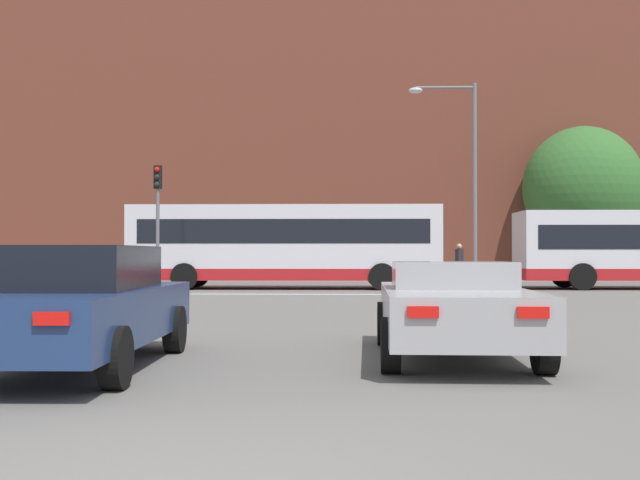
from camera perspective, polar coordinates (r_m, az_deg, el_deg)
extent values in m
cube|color=silver|center=(26.62, -0.08, -3.87)|extent=(8.52, 0.30, 0.01)
cube|color=gray|center=(40.00, 0.51, -2.90)|extent=(69.47, 2.50, 0.01)
cube|color=brown|center=(49.92, 0.00, 8.35)|extent=(45.66, 11.71, 18.86)
cube|color=navy|center=(9.95, -16.96, -5.12)|extent=(1.89, 4.85, 0.62)
cube|color=black|center=(9.88, -17.02, -1.87)|extent=(1.60, 2.19, 0.51)
cylinder|color=black|center=(11.67, -18.82, -6.02)|extent=(0.23, 0.64, 0.64)
cylinder|color=black|center=(11.20, -10.29, -6.26)|extent=(0.23, 0.64, 0.64)
cylinder|color=black|center=(8.31, -14.34, -8.12)|extent=(0.23, 0.64, 0.64)
cube|color=red|center=(7.46, -18.54, -5.32)|extent=(0.32, 0.05, 0.12)
cube|color=#9E9EA3|center=(10.60, 9.47, -4.98)|extent=(1.92, 4.57, 0.59)
cube|color=#9E9EA3|center=(10.69, 9.40, -2.45)|extent=(1.58, 1.40, 0.34)
cylinder|color=black|center=(11.96, 4.63, -5.94)|extent=(0.24, 0.65, 0.64)
cylinder|color=black|center=(12.13, 12.82, -5.85)|extent=(0.24, 0.65, 0.64)
cylinder|color=black|center=(9.18, 5.04, -7.46)|extent=(0.24, 0.65, 0.64)
cylinder|color=black|center=(9.39, 15.67, -7.28)|extent=(0.24, 0.65, 0.64)
cube|color=red|center=(8.28, 7.34, -5.10)|extent=(0.32, 0.06, 0.12)
cube|color=red|center=(8.43, 14.92, -5.01)|extent=(0.32, 0.06, 0.12)
cube|color=silver|center=(30.83, -2.49, -0.20)|extent=(11.80, 2.55, 2.83)
cube|color=#AD191E|center=(30.84, -2.49, -2.42)|extent=(11.82, 2.57, 0.44)
cube|color=black|center=(30.84, -2.48, 0.57)|extent=(10.85, 2.58, 0.90)
cylinder|color=black|center=(32.02, 4.22, -2.49)|extent=(1.00, 0.28, 1.00)
cylinder|color=black|center=(29.57, 4.43, -2.62)|extent=(1.00, 0.28, 1.00)
cylinder|color=black|center=(32.52, -8.78, -2.46)|extent=(1.00, 0.28, 1.00)
cylinder|color=black|center=(30.12, -9.62, -2.58)|extent=(1.00, 0.28, 1.00)
cylinder|color=black|center=(33.34, 16.97, -2.39)|extent=(1.00, 0.28, 1.00)
cylinder|color=black|center=(31.00, 18.16, -2.50)|extent=(1.00, 0.28, 1.00)
cylinder|color=slate|center=(28.05, -11.47, -0.06)|extent=(0.12, 0.12, 3.58)
cube|color=black|center=(28.17, -11.46, 4.40)|extent=(0.26, 0.20, 0.80)
sphere|color=red|center=(28.07, -11.52, 4.95)|extent=(0.17, 0.17, 0.17)
sphere|color=black|center=(28.04, -11.52, 4.43)|extent=(0.17, 0.17, 0.17)
sphere|color=black|center=(28.02, -11.52, 3.91)|extent=(0.17, 0.17, 0.17)
cylinder|color=slate|center=(39.80, 8.08, -0.80)|extent=(0.12, 0.12, 2.92)
cube|color=black|center=(39.85, 8.08, 1.87)|extent=(0.26, 0.20, 0.80)
sphere|color=red|center=(39.74, 8.10, 2.25)|extent=(0.17, 0.17, 0.17)
sphere|color=black|center=(39.72, 8.10, 1.88)|extent=(0.17, 0.17, 0.17)
sphere|color=black|center=(39.71, 8.10, 1.51)|extent=(0.17, 0.17, 0.17)
cylinder|color=slate|center=(29.56, 10.95, 3.73)|extent=(0.16, 0.16, 7.53)
cylinder|color=slate|center=(29.92, 8.88, 10.67)|extent=(2.13, 0.10, 0.10)
ellipsoid|color=#B2B2B7|center=(29.79, 6.81, 10.52)|extent=(0.50, 0.36, 0.22)
cylinder|color=brown|center=(40.31, 9.81, -2.25)|extent=(0.13, 0.13, 0.88)
cylinder|color=brown|center=(40.44, 9.96, -2.24)|extent=(0.13, 0.13, 0.88)
cube|color=#232328|center=(40.37, 9.88, -1.13)|extent=(0.44, 0.43, 0.70)
sphere|color=tan|center=(40.37, 9.88, -0.45)|extent=(0.26, 0.26, 0.26)
cylinder|color=brown|center=(40.70, -14.52, -2.25)|extent=(0.13, 0.13, 0.84)
cylinder|color=brown|center=(40.68, -14.28, -2.25)|extent=(0.13, 0.13, 0.84)
cube|color=#336B38|center=(40.68, -14.39, -1.19)|extent=(0.43, 0.28, 0.66)
sphere|color=tan|center=(40.68, -14.39, -0.55)|extent=(0.25, 0.25, 0.25)
cylinder|color=#4C3823|center=(43.69, 18.21, -1.29)|extent=(0.36, 0.36, 2.13)
ellipsoid|color=#33662D|center=(43.82, 18.19, 3.51)|extent=(6.13, 6.13, 6.43)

